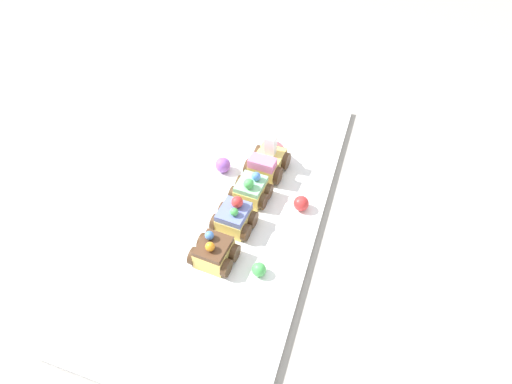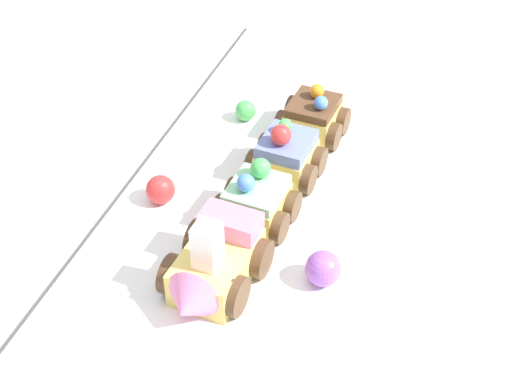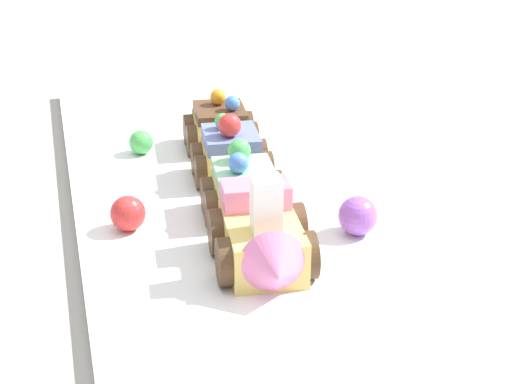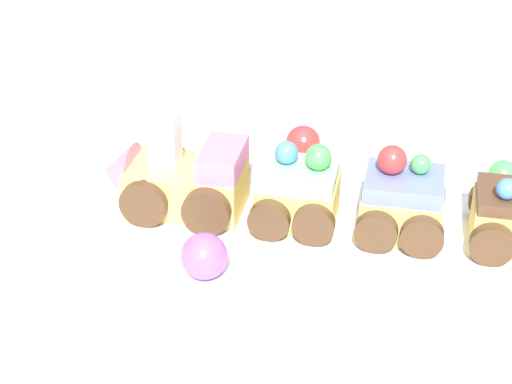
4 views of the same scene
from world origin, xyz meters
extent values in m
plane|color=gray|center=(0.00, 0.00, 0.00)|extent=(10.00, 10.00, 0.00)
cube|color=white|center=(0.00, 0.00, 0.01)|extent=(0.74, 0.32, 0.01)
cube|color=#EACC66|center=(0.10, -0.03, 0.03)|extent=(0.09, 0.06, 0.04)
cube|color=pink|center=(0.07, -0.03, 0.06)|extent=(0.03, 0.05, 0.02)
cone|color=pink|center=(0.15, -0.03, 0.04)|extent=(0.03, 0.05, 0.05)
cube|color=white|center=(0.11, -0.03, 0.06)|extent=(0.02, 0.02, 0.02)
cube|color=white|center=(0.11, -0.03, 0.08)|extent=(0.02, 0.02, 0.02)
cylinder|color=#4C331E|center=(0.12, -0.06, 0.03)|extent=(0.04, 0.01, 0.04)
cylinder|color=#4C331E|center=(0.12, 0.00, 0.03)|extent=(0.04, 0.01, 0.04)
cylinder|color=#4C331E|center=(0.07, -0.06, 0.03)|extent=(0.04, 0.01, 0.04)
cylinder|color=#4C331E|center=(0.08, 0.01, 0.03)|extent=(0.04, 0.01, 0.04)
cube|color=#EACC66|center=(0.01, -0.02, 0.03)|extent=(0.06, 0.05, 0.03)
cube|color=#93DBA3|center=(0.01, -0.02, 0.05)|extent=(0.06, 0.05, 0.01)
sphere|color=#4CBC56|center=(0.00, -0.02, 0.06)|extent=(0.02, 0.02, 0.02)
sphere|color=#4C84E0|center=(0.02, -0.03, 0.06)|extent=(0.02, 0.02, 0.02)
cylinder|color=#4C331E|center=(0.03, -0.05, 0.03)|extent=(0.03, 0.01, 0.03)
cylinder|color=#4C331E|center=(0.03, 0.01, 0.03)|extent=(0.03, 0.01, 0.03)
cylinder|color=#4C331E|center=(0.00, -0.05, 0.03)|extent=(0.03, 0.01, 0.03)
cylinder|color=#4C331E|center=(0.00, 0.01, 0.03)|extent=(0.03, 0.01, 0.03)
cube|color=#EACC66|center=(-0.06, -0.02, 0.03)|extent=(0.06, 0.05, 0.03)
cube|color=#6B7AC6|center=(-0.06, -0.02, 0.05)|extent=(0.06, 0.05, 0.01)
sphere|color=#4CBC56|center=(-0.07, -0.02, 0.06)|extent=(0.02, 0.02, 0.01)
sphere|color=red|center=(-0.05, -0.02, 0.07)|extent=(0.02, 0.02, 0.02)
cylinder|color=#4C331E|center=(-0.05, -0.05, 0.03)|extent=(0.03, 0.01, 0.03)
cylinder|color=#4C331E|center=(-0.04, 0.01, 0.03)|extent=(0.03, 0.01, 0.03)
cylinder|color=#4C331E|center=(-0.08, -0.04, 0.03)|extent=(0.03, 0.01, 0.03)
cylinder|color=#4C331E|center=(-0.08, 0.01, 0.03)|extent=(0.03, 0.01, 0.03)
cube|color=#EACC66|center=(-0.14, -0.01, 0.03)|extent=(0.06, 0.05, 0.03)
cube|color=brown|center=(-0.14, -0.01, 0.05)|extent=(0.06, 0.05, 0.01)
sphere|color=orange|center=(-0.15, -0.01, 0.06)|extent=(0.02, 0.02, 0.02)
sphere|color=#4C84E0|center=(-0.13, 0.00, 0.06)|extent=(0.02, 0.02, 0.01)
cylinder|color=#4C331E|center=(-0.13, -0.04, 0.03)|extent=(0.03, 0.01, 0.03)
cylinder|color=#4C331E|center=(-0.12, 0.02, 0.03)|extent=(0.03, 0.01, 0.03)
cylinder|color=#4C331E|center=(-0.16, -0.04, 0.03)|extent=(0.03, 0.01, 0.03)
cylinder|color=#4C331E|center=(-0.15, 0.02, 0.03)|extent=(0.03, 0.01, 0.03)
sphere|color=#9956C6|center=(0.07, 0.06, 0.03)|extent=(0.03, 0.03, 0.03)
sphere|color=#4CBC56|center=(-0.14, -0.09, 0.02)|extent=(0.02, 0.02, 0.02)
sphere|color=red|center=(0.02, -0.12, 0.03)|extent=(0.03, 0.03, 0.03)
camera|label=1|loc=(-0.48, -0.20, 0.58)|focal=28.00mm
camera|label=2|loc=(0.49, 0.14, 0.47)|focal=50.00mm
camera|label=3|loc=(0.64, -0.17, 0.33)|focal=60.00mm
camera|label=4|loc=(-0.03, 0.52, 0.35)|focal=60.00mm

